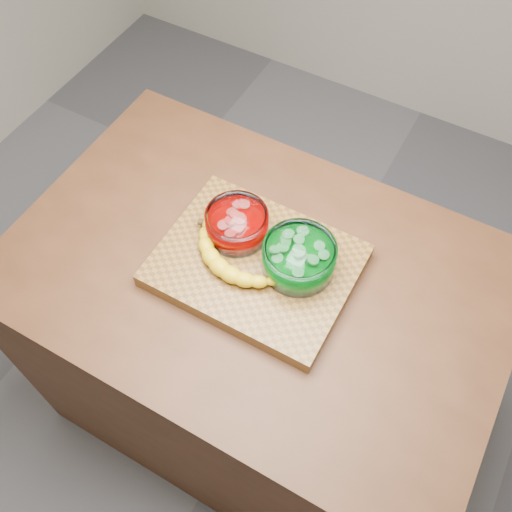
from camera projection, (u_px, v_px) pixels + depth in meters
The scene contains 6 objects.
ground at pixel (256, 399), 2.11m from camera, with size 3.50×3.50×0.00m, color #5C5B60.
counter at pixel (256, 349), 1.73m from camera, with size 1.20×0.80×0.90m, color #4A2916.
cutting_board at pixel (256, 265), 1.34m from camera, with size 0.45×0.35×0.04m, color brown.
bowl_red at pixel (237, 224), 1.34m from camera, with size 0.15×0.15×0.07m.
bowl_green at pixel (299, 258), 1.28m from camera, with size 0.17×0.17×0.08m.
banana at pixel (236, 256), 1.31m from camera, with size 0.28×0.16×0.04m, color gold, non-canonical shape.
Camera 1 is at (0.35, -0.63, 2.05)m, focal length 40.00 mm.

